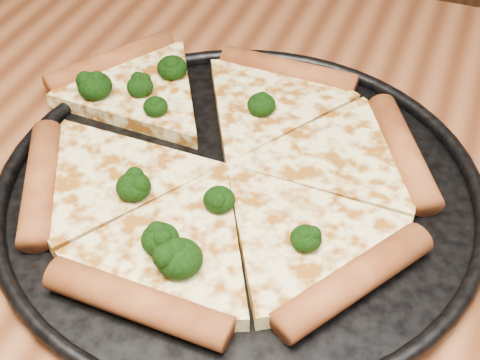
% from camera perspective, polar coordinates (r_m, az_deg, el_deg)
% --- Properties ---
extents(dining_table, '(1.20, 0.90, 0.75)m').
position_cam_1_polar(dining_table, '(0.59, 6.82, -13.67)').
color(dining_table, brown).
rests_on(dining_table, ground).
extents(pizza_pan, '(0.40, 0.40, 0.02)m').
position_cam_1_polar(pizza_pan, '(0.56, -0.00, -0.60)').
color(pizza_pan, black).
rests_on(pizza_pan, dining_table).
extents(pizza, '(0.39, 0.34, 0.03)m').
position_cam_1_polar(pizza, '(0.57, -1.56, 1.55)').
color(pizza, '#FFED9C').
rests_on(pizza, pizza_pan).
extents(broccoli_florets, '(0.26, 0.25, 0.03)m').
position_cam_1_polar(broccoli_florets, '(0.57, -5.89, 2.33)').
color(broccoli_florets, black).
rests_on(broccoli_florets, pizza).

